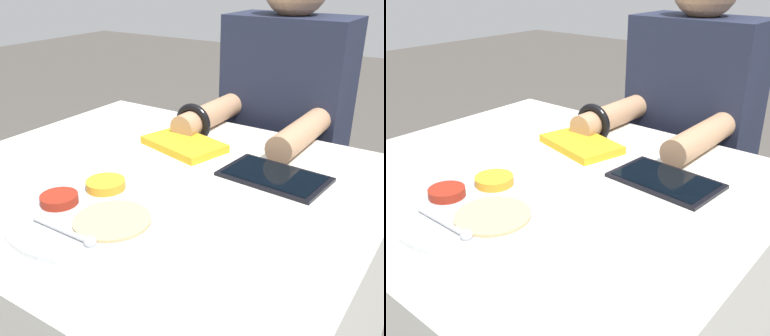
% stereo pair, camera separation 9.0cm
% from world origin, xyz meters
% --- Properties ---
extents(dining_table, '(0.97, 0.86, 0.74)m').
position_xyz_m(dining_table, '(0.00, 0.00, 0.37)').
color(dining_table, silver).
rests_on(dining_table, ground_plane).
extents(thali_tray, '(0.33, 0.33, 0.03)m').
position_xyz_m(thali_tray, '(0.01, -0.18, 0.75)').
color(thali_tray, '#B7BABF').
rests_on(thali_tray, dining_table).
extents(red_notebook, '(0.23, 0.18, 0.02)m').
position_xyz_m(red_notebook, '(-0.04, 0.19, 0.75)').
color(red_notebook, silver).
rests_on(red_notebook, dining_table).
extents(tablet_device, '(0.24, 0.16, 0.01)m').
position_xyz_m(tablet_device, '(0.23, 0.15, 0.74)').
color(tablet_device, black).
rests_on(tablet_device, dining_table).
extents(person_diner, '(0.38, 0.49, 1.22)m').
position_xyz_m(person_diner, '(0.06, 0.59, 0.58)').
color(person_diner, black).
rests_on(person_diner, ground_plane).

